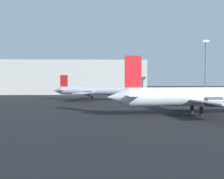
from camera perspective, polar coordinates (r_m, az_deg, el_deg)
The scene contains 4 objects.
airplane_on_taxiway at distance 53.02m, azimuth 17.76°, elevation -1.34°, with size 35.22×23.44×10.40m.
airplane_distant at distance 88.92m, azimuth -3.89°, elevation -0.27°, with size 26.68×24.49×7.86m.
light_mast_right at distance 106.55m, azimuth 18.36°, elevation 4.66°, with size 2.40×0.50×20.57m.
terminal_building at distance 134.67m, azimuth -10.04°, elevation 2.39°, with size 76.18×25.92×15.02m, color #B7B7B2.
Camera 1 is at (4.08, -6.95, 6.13)m, focal length 45.34 mm.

